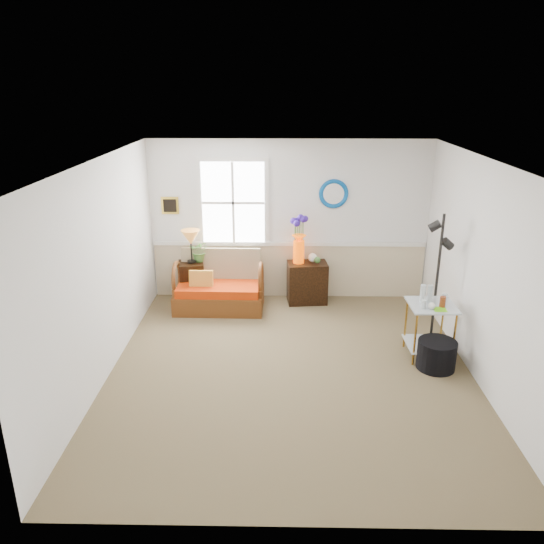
{
  "coord_description": "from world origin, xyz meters",
  "views": [
    {
      "loc": [
        -0.12,
        -5.86,
        3.42
      ],
      "look_at": [
        -0.24,
        0.56,
        1.11
      ],
      "focal_mm": 35.0,
      "sensor_mm": 36.0,
      "label": 1
    }
  ],
  "objects_px": {
    "loveseat": "(219,282)",
    "cabinet": "(307,283)",
    "side_table": "(429,330)",
    "ottoman": "(436,355)",
    "lamp_stand": "(192,282)",
    "floor_lamp": "(437,281)"
  },
  "relations": [
    {
      "from": "loveseat",
      "to": "side_table",
      "type": "bearing_deg",
      "value": -26.44
    },
    {
      "from": "side_table",
      "to": "lamp_stand",
      "type": "bearing_deg",
      "value": 152.63
    },
    {
      "from": "cabinet",
      "to": "side_table",
      "type": "xyz_separation_m",
      "value": [
        1.51,
        -1.8,
        0.03
      ]
    },
    {
      "from": "loveseat",
      "to": "cabinet",
      "type": "distance_m",
      "value": 1.44
    },
    {
      "from": "side_table",
      "to": "floor_lamp",
      "type": "distance_m",
      "value": 0.69
    },
    {
      "from": "side_table",
      "to": "ottoman",
      "type": "height_order",
      "value": "side_table"
    },
    {
      "from": "lamp_stand",
      "to": "loveseat",
      "type": "bearing_deg",
      "value": -27.7
    },
    {
      "from": "loveseat",
      "to": "cabinet",
      "type": "relative_size",
      "value": 2.06
    },
    {
      "from": "loveseat",
      "to": "ottoman",
      "type": "relative_size",
      "value": 2.87
    },
    {
      "from": "side_table",
      "to": "ottoman",
      "type": "xyz_separation_m",
      "value": [
        0.03,
        -0.32,
        -0.18
      ]
    },
    {
      "from": "ottoman",
      "to": "loveseat",
      "type": "bearing_deg",
      "value": 148.17
    },
    {
      "from": "lamp_stand",
      "to": "side_table",
      "type": "bearing_deg",
      "value": -27.37
    },
    {
      "from": "loveseat",
      "to": "side_table",
      "type": "distance_m",
      "value": 3.28
    },
    {
      "from": "loveseat",
      "to": "ottoman",
      "type": "height_order",
      "value": "loveseat"
    },
    {
      "from": "side_table",
      "to": "ottoman",
      "type": "relative_size",
      "value": 1.52
    },
    {
      "from": "cabinet",
      "to": "side_table",
      "type": "bearing_deg",
      "value": -56.01
    },
    {
      "from": "lamp_stand",
      "to": "floor_lamp",
      "type": "bearing_deg",
      "value": -21.16
    },
    {
      "from": "loveseat",
      "to": "floor_lamp",
      "type": "xyz_separation_m",
      "value": [
        3.07,
        -1.12,
        0.46
      ]
    },
    {
      "from": "cabinet",
      "to": "floor_lamp",
      "type": "distance_m",
      "value": 2.26
    },
    {
      "from": "ottoman",
      "to": "cabinet",
      "type": "bearing_deg",
      "value": 125.93
    },
    {
      "from": "lamp_stand",
      "to": "cabinet",
      "type": "height_order",
      "value": "lamp_stand"
    },
    {
      "from": "loveseat",
      "to": "floor_lamp",
      "type": "bearing_deg",
      "value": -19.21
    }
  ]
}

